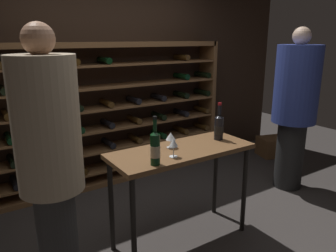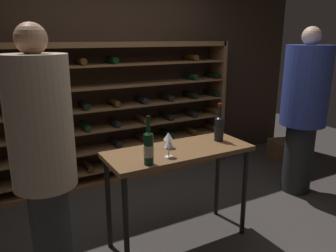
{
  "view_description": "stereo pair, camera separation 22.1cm",
  "coord_description": "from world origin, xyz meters",
  "px_view_note": "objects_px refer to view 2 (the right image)",
  "views": [
    {
      "loc": [
        -1.66,
        -2.28,
        1.79
      ],
      "look_at": [
        -0.06,
        0.16,
        1.0
      ],
      "focal_mm": 34.9,
      "sensor_mm": 36.0,
      "label": 1
    },
    {
      "loc": [
        -1.47,
        -2.39,
        1.79
      ],
      "look_at": [
        -0.06,
        0.16,
        1.0
      ],
      "focal_mm": 34.9,
      "sensor_mm": 36.0,
      "label": 2
    }
  ],
  "objects_px": {
    "wine_rack": "(114,116)",
    "person_bystander_dark_jacket": "(304,105)",
    "wine_glass_stemmed_center": "(169,143)",
    "tasting_table": "(179,161)",
    "person_bystander_red_print": "(43,153)",
    "wine_bottle_gold_foil": "(219,128)",
    "wine_crate": "(286,149)",
    "wine_glass_stemmed_left": "(168,137)",
    "wine_bottle_red_label": "(149,147)"
  },
  "relations": [
    {
      "from": "wine_rack",
      "to": "person_bystander_red_print",
      "type": "height_order",
      "value": "person_bystander_red_print"
    },
    {
      "from": "tasting_table",
      "to": "person_bystander_red_print",
      "type": "distance_m",
      "value": 1.12
    },
    {
      "from": "wine_bottle_gold_foil",
      "to": "wine_rack",
      "type": "bearing_deg",
      "value": 106.83
    },
    {
      "from": "wine_bottle_red_label",
      "to": "wine_rack",
      "type": "bearing_deg",
      "value": 78.64
    },
    {
      "from": "wine_glass_stemmed_left",
      "to": "wine_glass_stemmed_center",
      "type": "xyz_separation_m",
      "value": [
        -0.11,
        -0.2,
        0.02
      ]
    },
    {
      "from": "wine_crate",
      "to": "wine_glass_stemmed_left",
      "type": "distance_m",
      "value": 2.88
    },
    {
      "from": "tasting_table",
      "to": "person_bystander_dark_jacket",
      "type": "relative_size",
      "value": 0.66
    },
    {
      "from": "person_bystander_dark_jacket",
      "to": "wine_glass_stemmed_left",
      "type": "xyz_separation_m",
      "value": [
        -1.83,
        -0.12,
        -0.07
      ]
    },
    {
      "from": "person_bystander_red_print",
      "to": "wine_bottle_red_label",
      "type": "distance_m",
      "value": 0.73
    },
    {
      "from": "person_bystander_dark_jacket",
      "to": "wine_bottle_gold_foil",
      "type": "relative_size",
      "value": 5.52
    },
    {
      "from": "wine_bottle_gold_foil",
      "to": "person_bystander_dark_jacket",
      "type": "bearing_deg",
      "value": 6.94
    },
    {
      "from": "person_bystander_dark_jacket",
      "to": "wine_glass_stemmed_left",
      "type": "distance_m",
      "value": 1.83
    },
    {
      "from": "wine_glass_stemmed_center",
      "to": "person_bystander_red_print",
      "type": "bearing_deg",
      "value": 174.57
    },
    {
      "from": "tasting_table",
      "to": "wine_bottle_red_label",
      "type": "xyz_separation_m",
      "value": [
        -0.37,
        -0.19,
        0.24
      ]
    },
    {
      "from": "wine_rack",
      "to": "tasting_table",
      "type": "xyz_separation_m",
      "value": [
        0.02,
        -1.56,
        -0.08
      ]
    },
    {
      "from": "wine_glass_stemmed_left",
      "to": "wine_glass_stemmed_center",
      "type": "height_order",
      "value": "wine_glass_stemmed_center"
    },
    {
      "from": "wine_rack",
      "to": "person_bystander_red_print",
      "type": "xyz_separation_m",
      "value": [
        -1.06,
        -1.59,
        0.2
      ]
    },
    {
      "from": "wine_crate",
      "to": "tasting_table",
      "type": "bearing_deg",
      "value": -158.11
    },
    {
      "from": "wine_crate",
      "to": "wine_glass_stemmed_left",
      "type": "xyz_separation_m",
      "value": [
        -2.59,
        -0.94,
        0.84
      ]
    },
    {
      "from": "person_bystander_dark_jacket",
      "to": "wine_glass_stemmed_center",
      "type": "relative_size",
      "value": 12.17
    },
    {
      "from": "tasting_table",
      "to": "wine_crate",
      "type": "distance_m",
      "value": 2.8
    },
    {
      "from": "wine_bottle_red_label",
      "to": "wine_glass_stemmed_center",
      "type": "bearing_deg",
      "value": 16.53
    },
    {
      "from": "wine_rack",
      "to": "wine_crate",
      "type": "xyz_separation_m",
      "value": [
        2.55,
        -0.54,
        -0.71
      ]
    },
    {
      "from": "wine_rack",
      "to": "wine_glass_stemmed_center",
      "type": "distance_m",
      "value": 1.69
    },
    {
      "from": "tasting_table",
      "to": "wine_bottle_red_label",
      "type": "bearing_deg",
      "value": -153.64
    },
    {
      "from": "wine_bottle_gold_foil",
      "to": "person_bystander_red_print",
      "type": "bearing_deg",
      "value": -177.54
    },
    {
      "from": "person_bystander_dark_jacket",
      "to": "wine_bottle_red_label",
      "type": "xyz_separation_m",
      "value": [
        -2.14,
        -0.37,
        -0.04
      ]
    },
    {
      "from": "wine_crate",
      "to": "wine_bottle_red_label",
      "type": "bearing_deg",
      "value": -157.52
    },
    {
      "from": "wine_rack",
      "to": "person_bystander_dark_jacket",
      "type": "distance_m",
      "value": 2.26
    },
    {
      "from": "wine_bottle_gold_foil",
      "to": "wine_glass_stemmed_center",
      "type": "distance_m",
      "value": 0.63
    },
    {
      "from": "person_bystander_red_print",
      "to": "wine_bottle_gold_foil",
      "type": "distance_m",
      "value": 1.53
    },
    {
      "from": "wine_glass_stemmed_left",
      "to": "wine_bottle_red_label",
      "type": "bearing_deg",
      "value": -140.13
    },
    {
      "from": "tasting_table",
      "to": "wine_rack",
      "type": "bearing_deg",
      "value": 90.86
    },
    {
      "from": "person_bystander_red_print",
      "to": "wine_glass_stemmed_left",
      "type": "bearing_deg",
      "value": -17.95
    },
    {
      "from": "person_bystander_red_print",
      "to": "wine_glass_stemmed_left",
      "type": "height_order",
      "value": "person_bystander_red_print"
    },
    {
      "from": "wine_bottle_red_label",
      "to": "wine_glass_stemmed_left",
      "type": "relative_size",
      "value": 2.71
    },
    {
      "from": "wine_bottle_gold_foil",
      "to": "wine_bottle_red_label",
      "type": "height_order",
      "value": "wine_bottle_red_label"
    },
    {
      "from": "wine_bottle_gold_foil",
      "to": "wine_crate",
      "type": "bearing_deg",
      "value": 25.31
    },
    {
      "from": "wine_rack",
      "to": "tasting_table",
      "type": "height_order",
      "value": "wine_rack"
    },
    {
      "from": "wine_crate",
      "to": "person_bystander_dark_jacket",
      "type": "bearing_deg",
      "value": -132.78
    },
    {
      "from": "tasting_table",
      "to": "person_bystander_dark_jacket",
      "type": "bearing_deg",
      "value": 6.12
    },
    {
      "from": "person_bystander_red_print",
      "to": "wine_glass_stemmed_left",
      "type": "distance_m",
      "value": 1.03
    },
    {
      "from": "wine_glass_stemmed_left",
      "to": "wine_glass_stemmed_center",
      "type": "relative_size",
      "value": 0.87
    },
    {
      "from": "wine_crate",
      "to": "wine_bottle_gold_foil",
      "type": "relative_size",
      "value": 1.39
    },
    {
      "from": "wine_rack",
      "to": "person_bystander_dark_jacket",
      "type": "relative_size",
      "value": 1.7
    },
    {
      "from": "wine_bottle_red_label",
      "to": "wine_glass_stemmed_left",
      "type": "height_order",
      "value": "wine_bottle_red_label"
    },
    {
      "from": "wine_bottle_red_label",
      "to": "wine_bottle_gold_foil",
      "type": "bearing_deg",
      "value": 14.69
    },
    {
      "from": "person_bystander_red_print",
      "to": "wine_crate",
      "type": "relative_size",
      "value": 3.93
    },
    {
      "from": "person_bystander_dark_jacket",
      "to": "wine_glass_stemmed_center",
      "type": "height_order",
      "value": "person_bystander_dark_jacket"
    },
    {
      "from": "wine_glass_stemmed_center",
      "to": "wine_crate",
      "type": "bearing_deg",
      "value": 22.91
    }
  ]
}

